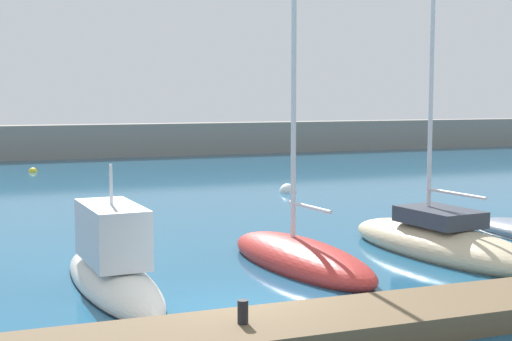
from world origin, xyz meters
name	(u,v)px	position (x,y,z in m)	size (l,w,h in m)	color
ground_plane	(242,314)	(0.00, 0.00, 0.00)	(120.00, 120.00, 0.00)	#1E567A
dock_pier	(281,332)	(0.00, -2.09, 0.24)	(29.80, 2.15, 0.48)	brown
breakwater_seawall	(44,142)	(0.00, 41.71, 1.24)	(108.00, 2.02, 2.48)	gray
motorboat_ivory_third	(112,268)	(-2.17, 3.21, 0.47)	(2.01, 6.97, 3.43)	silver
sailboat_red_fourth	(300,256)	(2.98, 3.59, 0.29)	(2.72, 6.71, 11.88)	#B72D28
sailboat_sand_fifth	(441,241)	(7.50, 3.57, 0.41)	(3.23, 7.79, 16.18)	beige
mooring_buoy_yellow	(33,172)	(-1.59, 32.51, 0.00)	(0.53, 0.53, 0.53)	yellow
mooring_buoy_white	(288,192)	(9.02, 18.18, 0.00)	(0.83, 0.83, 0.83)	white
dock_bollard	(243,312)	(-0.76, -2.09, 0.70)	(0.20, 0.20, 0.44)	black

